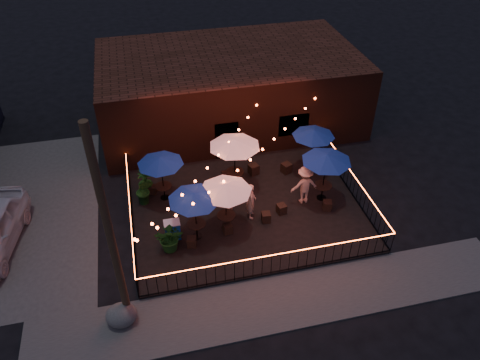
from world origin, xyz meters
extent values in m
plane|color=black|center=(0.00, 0.00, 0.00)|extent=(110.00, 110.00, 0.00)
cube|color=black|center=(0.00, 2.00, 0.07)|extent=(10.00, 8.00, 0.15)
cube|color=#42403D|center=(0.00, -3.25, 0.03)|extent=(18.00, 2.50, 0.05)
cube|color=#33180D|center=(1.00, 10.00, 2.00)|extent=(14.00, 8.00, 4.00)
cube|color=black|center=(0.00, 6.12, 1.10)|extent=(1.20, 0.24, 2.20)
cube|color=black|center=(3.50, 6.12, 1.60)|extent=(1.60, 0.24, 1.20)
cylinder|color=#3D2F19|center=(-5.40, -2.60, 4.00)|extent=(0.26, 0.26, 8.00)
cube|color=black|center=(0.00, -2.00, 0.23)|extent=(10.00, 0.04, 0.04)
cube|color=black|center=(0.00, -2.00, 1.15)|extent=(10.00, 0.04, 0.04)
cube|color=#FF531B|center=(0.00, -2.00, 1.18)|extent=(10.00, 0.03, 0.02)
cube|color=black|center=(-5.00, 2.00, 0.23)|extent=(0.04, 8.00, 0.04)
cube|color=black|center=(-5.00, 2.00, 1.15)|extent=(0.04, 8.00, 0.04)
cube|color=#FF531B|center=(-5.00, 2.00, 1.18)|extent=(0.03, 8.00, 0.02)
cube|color=black|center=(5.00, 2.00, 0.23)|extent=(0.04, 8.00, 0.04)
cube|color=black|center=(5.00, 2.00, 1.15)|extent=(0.04, 8.00, 0.04)
cube|color=#FF531B|center=(5.00, 2.00, 1.18)|extent=(0.03, 8.00, 0.02)
cylinder|color=black|center=(-2.42, 0.67, 0.16)|extent=(0.43, 0.43, 0.03)
cylinder|color=black|center=(-2.42, 0.67, 0.51)|extent=(0.06, 0.06, 0.70)
cylinder|color=black|center=(-2.42, 0.67, 0.87)|extent=(0.77, 0.77, 0.04)
cylinder|color=black|center=(-2.42, 0.67, 1.31)|extent=(0.04, 0.04, 2.32)
cone|color=navy|center=(-2.42, 0.67, 2.33)|extent=(2.79, 2.79, 0.34)
cylinder|color=black|center=(-3.48, 3.50, 0.16)|extent=(0.41, 0.41, 0.03)
cylinder|color=black|center=(-3.48, 3.50, 0.50)|extent=(0.06, 0.06, 0.67)
cylinder|color=black|center=(-3.48, 3.50, 0.84)|extent=(0.75, 0.75, 0.04)
cylinder|color=black|center=(-3.48, 3.50, 1.27)|extent=(0.04, 0.04, 2.24)
cone|color=navy|center=(-3.48, 3.50, 2.25)|extent=(2.52, 2.52, 0.33)
cylinder|color=black|center=(-1.13, 0.88, 0.16)|extent=(0.43, 0.43, 0.03)
cylinder|color=black|center=(-1.13, 0.88, 0.52)|extent=(0.06, 0.06, 0.71)
cylinder|color=black|center=(-1.13, 0.88, 0.88)|extent=(0.79, 0.79, 0.04)
cylinder|color=black|center=(-1.13, 0.88, 1.33)|extent=(0.04, 0.04, 2.37)
cone|color=white|center=(-1.13, 0.88, 2.37)|extent=(2.34, 2.34, 0.35)
cylinder|color=black|center=(-0.12, 3.67, 0.17)|extent=(0.47, 0.47, 0.03)
cylinder|color=black|center=(-0.12, 3.67, 0.55)|extent=(0.06, 0.06, 0.77)
cylinder|color=black|center=(-0.12, 3.67, 0.94)|extent=(0.85, 0.85, 0.04)
cylinder|color=black|center=(-0.12, 3.67, 1.43)|extent=(0.05, 0.05, 2.56)
cone|color=white|center=(-0.12, 3.67, 2.55)|extent=(2.80, 2.80, 0.37)
cylinder|color=black|center=(3.54, 1.82, 0.17)|extent=(0.44, 0.44, 0.03)
cylinder|color=black|center=(3.54, 1.82, 0.52)|extent=(0.06, 0.06, 0.72)
cylinder|color=black|center=(3.54, 1.82, 0.89)|extent=(0.80, 0.80, 0.04)
cylinder|color=black|center=(3.54, 1.82, 1.35)|extent=(0.04, 0.04, 2.41)
cone|color=navy|center=(3.54, 1.82, 2.40)|extent=(2.46, 2.46, 0.35)
cylinder|color=black|center=(3.80, 4.10, 0.16)|extent=(0.41, 0.41, 0.03)
cylinder|color=black|center=(3.80, 4.10, 0.49)|extent=(0.06, 0.06, 0.67)
cylinder|color=black|center=(3.80, 4.10, 0.84)|extent=(0.74, 0.74, 0.04)
cylinder|color=black|center=(3.80, 4.10, 1.26)|extent=(0.04, 0.04, 2.23)
cone|color=navy|center=(3.80, 4.10, 2.24)|extent=(2.61, 2.61, 0.32)
cube|color=black|center=(-3.52, 0.21, 0.35)|extent=(0.41, 0.41, 0.40)
cube|color=black|center=(-2.72, 0.18, 0.36)|extent=(0.43, 0.43, 0.43)
cube|color=black|center=(-3.98, 3.96, 0.36)|extent=(0.45, 0.45, 0.42)
cube|color=black|center=(-2.25, 3.51, 0.35)|extent=(0.42, 0.42, 0.40)
cube|color=black|center=(-1.13, 0.61, 0.36)|extent=(0.39, 0.39, 0.42)
cube|color=black|center=(0.62, 0.91, 0.37)|extent=(0.41, 0.41, 0.44)
cube|color=black|center=(-0.45, 4.12, 0.38)|extent=(0.40, 0.40, 0.46)
cube|color=black|center=(0.96, 4.35, 0.41)|extent=(0.54, 0.54, 0.52)
cube|color=black|center=(1.44, 1.28, 0.37)|extent=(0.44, 0.44, 0.44)
cube|color=black|center=(3.49, 1.04, 0.37)|extent=(0.47, 0.47, 0.44)
cube|color=black|center=(2.57, 4.10, 0.40)|extent=(0.55, 0.55, 0.50)
cube|color=black|center=(4.17, 3.89, 0.38)|extent=(0.48, 0.48, 0.46)
imported|color=beige|center=(0.07, 1.38, 1.02)|extent=(0.52, 0.70, 1.74)
imported|color=#E4AE91|center=(-0.92, 1.74, 1.06)|extent=(0.90, 1.04, 1.82)
imported|color=beige|center=(2.63, 1.80, 1.10)|extent=(1.23, 0.72, 1.89)
imported|color=#123F13|center=(-3.55, 0.20, 0.79)|extent=(1.34, 1.23, 1.28)
imported|color=#173311|center=(-4.35, 3.34, 0.85)|extent=(0.92, 0.82, 1.39)
imported|color=#0B380B|center=(-4.26, 4.15, 0.75)|extent=(0.71, 0.71, 1.21)
cube|color=#0E41AF|center=(-3.41, 0.82, 0.56)|extent=(0.62, 0.44, 0.82)
cube|color=silver|center=(-3.41, 0.82, 0.99)|extent=(0.66, 0.48, 0.05)
ellipsoid|color=#4B4B46|center=(-5.62, -2.79, 0.39)|extent=(1.08, 0.95, 0.77)
camera|label=1|loc=(-3.90, -13.37, 14.00)|focal=35.00mm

